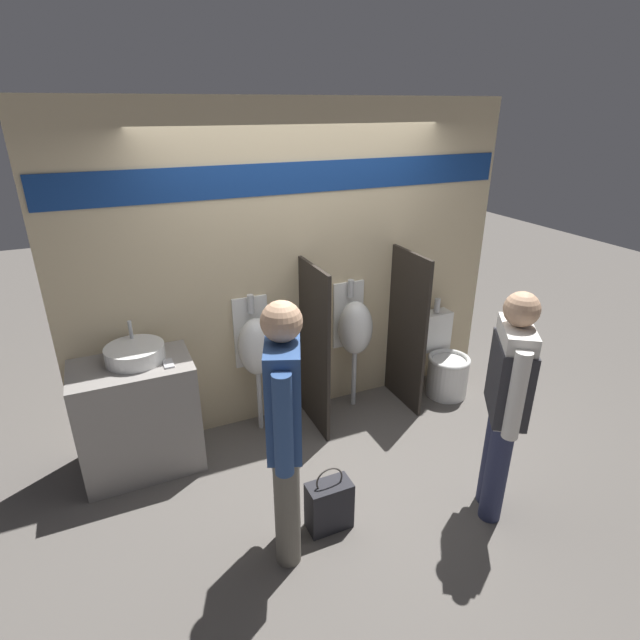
{
  "coord_description": "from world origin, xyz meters",
  "views": [
    {
      "loc": [
        -1.49,
        -3.17,
        2.64
      ],
      "look_at": [
        0.0,
        0.17,
        1.05
      ],
      "focal_mm": 28.0,
      "sensor_mm": 36.0,
      "label": 1
    }
  ],
  "objects_px": {
    "cell_phone": "(168,364)",
    "urinal_near_counter": "(256,346)",
    "toilet": "(444,364)",
    "person_in_vest": "(507,393)",
    "person_with_lanyard": "(285,426)",
    "sink_basin": "(135,353)",
    "urinal_far": "(355,328)",
    "shopping_bag": "(329,505)"
  },
  "relations": [
    {
      "from": "sink_basin",
      "to": "person_with_lanyard",
      "type": "height_order",
      "value": "person_with_lanyard"
    },
    {
      "from": "toilet",
      "to": "shopping_bag",
      "type": "xyz_separation_m",
      "value": [
        -1.77,
        -1.12,
        -0.12
      ]
    },
    {
      "from": "toilet",
      "to": "person_in_vest",
      "type": "bearing_deg",
      "value": -114.93
    },
    {
      "from": "person_in_vest",
      "to": "shopping_bag",
      "type": "distance_m",
      "value": 1.38
    },
    {
      "from": "toilet",
      "to": "person_in_vest",
      "type": "xyz_separation_m",
      "value": [
        -0.67,
        -1.43,
        0.65
      ]
    },
    {
      "from": "sink_basin",
      "to": "urinal_far",
      "type": "relative_size",
      "value": 0.35
    },
    {
      "from": "urinal_far",
      "to": "person_with_lanyard",
      "type": "distance_m",
      "value": 1.78
    },
    {
      "from": "toilet",
      "to": "urinal_near_counter",
      "type": "bearing_deg",
      "value": 175.08
    },
    {
      "from": "urinal_far",
      "to": "person_in_vest",
      "type": "xyz_separation_m",
      "value": [
        0.25,
        -1.59,
        0.15
      ]
    },
    {
      "from": "cell_phone",
      "to": "shopping_bag",
      "type": "xyz_separation_m",
      "value": [
        0.8,
        -1.05,
        -0.73
      ]
    },
    {
      "from": "cell_phone",
      "to": "toilet",
      "type": "height_order",
      "value": "same"
    },
    {
      "from": "urinal_far",
      "to": "person_with_lanyard",
      "type": "bearing_deg",
      "value": -130.86
    },
    {
      "from": "cell_phone",
      "to": "urinal_near_counter",
      "type": "xyz_separation_m",
      "value": [
        0.73,
        0.23,
        -0.12
      ]
    },
    {
      "from": "cell_phone",
      "to": "person_with_lanyard",
      "type": "height_order",
      "value": "person_with_lanyard"
    },
    {
      "from": "person_in_vest",
      "to": "urinal_far",
      "type": "bearing_deg",
      "value": 43.68
    },
    {
      "from": "sink_basin",
      "to": "urinal_near_counter",
      "type": "xyz_separation_m",
      "value": [
        0.94,
        0.07,
        -0.17
      ]
    },
    {
      "from": "urinal_far",
      "to": "toilet",
      "type": "relative_size",
      "value": 1.33
    },
    {
      "from": "sink_basin",
      "to": "urinal_far",
      "type": "height_order",
      "value": "urinal_far"
    },
    {
      "from": "cell_phone",
      "to": "urinal_near_counter",
      "type": "distance_m",
      "value": 0.78
    },
    {
      "from": "cell_phone",
      "to": "urinal_near_counter",
      "type": "relative_size",
      "value": 0.12
    },
    {
      "from": "cell_phone",
      "to": "urinal_far",
      "type": "height_order",
      "value": "urinal_far"
    },
    {
      "from": "sink_basin",
      "to": "toilet",
      "type": "distance_m",
      "value": 2.86
    },
    {
      "from": "urinal_near_counter",
      "to": "toilet",
      "type": "relative_size",
      "value": 1.33
    },
    {
      "from": "urinal_far",
      "to": "person_in_vest",
      "type": "height_order",
      "value": "person_in_vest"
    },
    {
      "from": "person_in_vest",
      "to": "shopping_bag",
      "type": "relative_size",
      "value": 3.34
    },
    {
      "from": "urinal_far",
      "to": "urinal_near_counter",
      "type": "bearing_deg",
      "value": 180.0
    },
    {
      "from": "sink_basin",
      "to": "toilet",
      "type": "height_order",
      "value": "sink_basin"
    },
    {
      "from": "urinal_far",
      "to": "shopping_bag",
      "type": "xyz_separation_m",
      "value": [
        -0.85,
        -1.28,
        -0.61
      ]
    },
    {
      "from": "urinal_far",
      "to": "person_in_vest",
      "type": "bearing_deg",
      "value": -80.97
    },
    {
      "from": "person_in_vest",
      "to": "sink_basin",
      "type": "bearing_deg",
      "value": 88.84
    },
    {
      "from": "urinal_near_counter",
      "to": "toilet",
      "type": "distance_m",
      "value": 1.91
    },
    {
      "from": "urinal_far",
      "to": "toilet",
      "type": "xyz_separation_m",
      "value": [
        0.92,
        -0.16,
        -0.5
      ]
    },
    {
      "from": "urinal_far",
      "to": "shopping_bag",
      "type": "bearing_deg",
      "value": -123.47
    },
    {
      "from": "sink_basin",
      "to": "person_with_lanyard",
      "type": "distance_m",
      "value": 1.45
    },
    {
      "from": "urinal_near_counter",
      "to": "urinal_far",
      "type": "xyz_separation_m",
      "value": [
        0.92,
        0.0,
        0.0
      ]
    },
    {
      "from": "shopping_bag",
      "to": "urinal_far",
      "type": "bearing_deg",
      "value": 56.53
    },
    {
      "from": "urinal_near_counter",
      "to": "toilet",
      "type": "bearing_deg",
      "value": -4.92
    },
    {
      "from": "cell_phone",
      "to": "urinal_far",
      "type": "relative_size",
      "value": 0.12
    },
    {
      "from": "cell_phone",
      "to": "urinal_near_counter",
      "type": "height_order",
      "value": "urinal_near_counter"
    },
    {
      "from": "cell_phone",
      "to": "toilet",
      "type": "bearing_deg",
      "value": 1.65
    },
    {
      "from": "urinal_near_counter",
      "to": "person_in_vest",
      "type": "distance_m",
      "value": 1.98
    },
    {
      "from": "sink_basin",
      "to": "urinal_near_counter",
      "type": "height_order",
      "value": "urinal_near_counter"
    }
  ]
}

